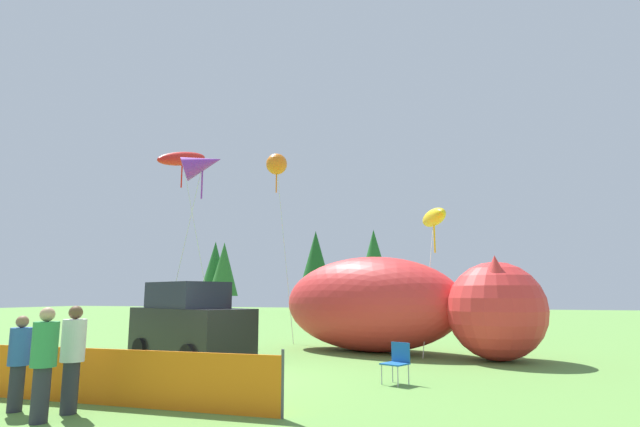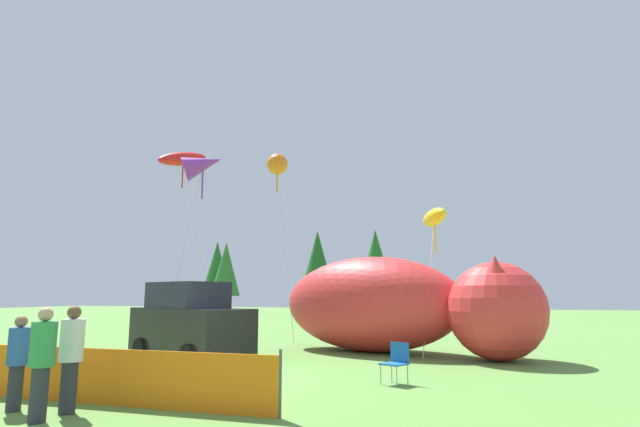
{
  "view_description": "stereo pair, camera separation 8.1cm",
  "coord_description": "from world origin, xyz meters",
  "px_view_note": "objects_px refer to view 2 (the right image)",
  "views": [
    {
      "loc": [
        6.01,
        -10.72,
        1.94
      ],
      "look_at": [
        1.33,
        4.26,
        4.49
      ],
      "focal_mm": 28.0,
      "sensor_mm": 36.0,
      "label": 1
    },
    {
      "loc": [
        6.09,
        -10.7,
        1.94
      ],
      "look_at": [
        1.33,
        4.26,
        4.49
      ],
      "focal_mm": 28.0,
      "sensor_mm": 36.0,
      "label": 2
    }
  ],
  "objects_px": {
    "inflatable_cat": "(396,308)",
    "kite_red_lizard": "(183,159)",
    "parked_car": "(189,323)",
    "kite_orange_flower": "(277,165)",
    "spectator_in_black_shirt": "(18,358)",
    "folding_chair": "(396,360)",
    "spectator_in_red_shirt": "(42,359)",
    "kite_yellow_hero": "(434,218)",
    "spectator_in_grey_shirt": "(71,354)",
    "kite_purple_delta": "(203,165)"
  },
  "relations": [
    {
      "from": "kite_purple_delta",
      "to": "kite_yellow_hero",
      "type": "height_order",
      "value": "kite_purple_delta"
    },
    {
      "from": "parked_car",
      "to": "kite_orange_flower",
      "type": "xyz_separation_m",
      "value": [
        -0.23,
        7.04,
        6.56
      ]
    },
    {
      "from": "spectator_in_black_shirt",
      "to": "kite_red_lizard",
      "type": "relative_size",
      "value": 0.18
    },
    {
      "from": "parked_car",
      "to": "kite_red_lizard",
      "type": "bearing_deg",
      "value": 152.63
    },
    {
      "from": "inflatable_cat",
      "to": "kite_purple_delta",
      "type": "height_order",
      "value": "kite_purple_delta"
    },
    {
      "from": "spectator_in_red_shirt",
      "to": "spectator_in_black_shirt",
      "type": "bearing_deg",
      "value": 155.02
    },
    {
      "from": "spectator_in_black_shirt",
      "to": "parked_car",
      "type": "bearing_deg",
      "value": 95.49
    },
    {
      "from": "spectator_in_grey_shirt",
      "to": "kite_yellow_hero",
      "type": "distance_m",
      "value": 13.23
    },
    {
      "from": "parked_car",
      "to": "inflatable_cat",
      "type": "distance_m",
      "value": 6.72
    },
    {
      "from": "spectator_in_red_shirt",
      "to": "kite_yellow_hero",
      "type": "xyz_separation_m",
      "value": [
        5.07,
        12.22,
        3.77
      ]
    },
    {
      "from": "parked_car",
      "to": "kite_orange_flower",
      "type": "relative_size",
      "value": 0.55
    },
    {
      "from": "parked_car",
      "to": "kite_purple_delta",
      "type": "xyz_separation_m",
      "value": [
        -1.34,
        2.63,
        5.54
      ]
    },
    {
      "from": "folding_chair",
      "to": "kite_orange_flower",
      "type": "distance_m",
      "value": 13.09
    },
    {
      "from": "spectator_in_red_shirt",
      "to": "kite_yellow_hero",
      "type": "bearing_deg",
      "value": 67.45
    },
    {
      "from": "folding_chair",
      "to": "inflatable_cat",
      "type": "height_order",
      "value": "inflatable_cat"
    },
    {
      "from": "parked_car",
      "to": "folding_chair",
      "type": "height_order",
      "value": "parked_car"
    },
    {
      "from": "spectator_in_red_shirt",
      "to": "kite_purple_delta",
      "type": "distance_m",
      "value": 11.35
    },
    {
      "from": "folding_chair",
      "to": "spectator_in_red_shirt",
      "type": "xyz_separation_m",
      "value": [
        -4.72,
        -4.99,
        0.43
      ]
    },
    {
      "from": "parked_car",
      "to": "spectator_in_black_shirt",
      "type": "bearing_deg",
      "value": -58.55
    },
    {
      "from": "parked_car",
      "to": "folding_chair",
      "type": "distance_m",
      "value": 6.59
    },
    {
      "from": "kite_red_lizard",
      "to": "spectator_in_grey_shirt",
      "type": "bearing_deg",
      "value": -64.04
    },
    {
      "from": "kite_yellow_hero",
      "to": "kite_red_lizard",
      "type": "bearing_deg",
      "value": -179.47
    },
    {
      "from": "parked_car",
      "to": "spectator_in_red_shirt",
      "type": "height_order",
      "value": "parked_car"
    },
    {
      "from": "inflatable_cat",
      "to": "spectator_in_black_shirt",
      "type": "bearing_deg",
      "value": -98.5
    },
    {
      "from": "inflatable_cat",
      "to": "kite_purple_delta",
      "type": "relative_size",
      "value": 1.26
    },
    {
      "from": "folding_chair",
      "to": "kite_purple_delta",
      "type": "height_order",
      "value": "kite_purple_delta"
    },
    {
      "from": "inflatable_cat",
      "to": "kite_orange_flower",
      "type": "bearing_deg",
      "value": 168.11
    },
    {
      "from": "parked_car",
      "to": "kite_orange_flower",
      "type": "bearing_deg",
      "value": 117.84
    },
    {
      "from": "spectator_in_black_shirt",
      "to": "folding_chair",
      "type": "bearing_deg",
      "value": 38.3
    },
    {
      "from": "spectator_in_black_shirt",
      "to": "kite_yellow_hero",
      "type": "distance_m",
      "value": 13.78
    },
    {
      "from": "spectator_in_grey_shirt",
      "to": "spectator_in_red_shirt",
      "type": "distance_m",
      "value": 0.61
    },
    {
      "from": "spectator_in_grey_shirt",
      "to": "kite_red_lizard",
      "type": "bearing_deg",
      "value": 115.96
    },
    {
      "from": "spectator_in_red_shirt",
      "to": "kite_orange_flower",
      "type": "height_order",
      "value": "kite_orange_flower"
    },
    {
      "from": "inflatable_cat",
      "to": "kite_orange_flower",
      "type": "height_order",
      "value": "kite_orange_flower"
    },
    {
      "from": "spectator_in_grey_shirt",
      "to": "kite_purple_delta",
      "type": "xyz_separation_m",
      "value": [
        -2.92,
        8.74,
        5.7
      ]
    },
    {
      "from": "parked_car",
      "to": "spectator_in_black_shirt",
      "type": "relative_size",
      "value": 2.85
    },
    {
      "from": "spectator_in_black_shirt",
      "to": "kite_red_lizard",
      "type": "bearing_deg",
      "value": 111.63
    },
    {
      "from": "kite_yellow_hero",
      "to": "spectator_in_black_shirt",
      "type": "bearing_deg",
      "value": -117.36
    },
    {
      "from": "kite_purple_delta",
      "to": "kite_yellow_hero",
      "type": "xyz_separation_m",
      "value": [
        8.02,
        2.87,
        -1.94
      ]
    },
    {
      "from": "folding_chair",
      "to": "kite_orange_flower",
      "type": "height_order",
      "value": "kite_orange_flower"
    },
    {
      "from": "folding_chair",
      "to": "kite_yellow_hero",
      "type": "xyz_separation_m",
      "value": [
        0.35,
        7.23,
        4.2
      ]
    },
    {
      "from": "spectator_in_black_shirt",
      "to": "inflatable_cat",
      "type": "bearing_deg",
      "value": 64.41
    },
    {
      "from": "folding_chair",
      "to": "kite_orange_flower",
      "type": "xyz_separation_m",
      "value": [
        -6.56,
        8.77,
        7.16
      ]
    },
    {
      "from": "inflatable_cat",
      "to": "kite_red_lizard",
      "type": "distance_m",
      "value": 11.49
    },
    {
      "from": "inflatable_cat",
      "to": "spectator_in_grey_shirt",
      "type": "height_order",
      "value": "inflatable_cat"
    },
    {
      "from": "spectator_in_red_shirt",
      "to": "kite_purple_delta",
      "type": "relative_size",
      "value": 0.24
    },
    {
      "from": "parked_car",
      "to": "kite_orange_flower",
      "type": "distance_m",
      "value": 9.63
    },
    {
      "from": "spectator_in_red_shirt",
      "to": "kite_orange_flower",
      "type": "bearing_deg",
      "value": 97.61
    },
    {
      "from": "inflatable_cat",
      "to": "spectator_in_red_shirt",
      "type": "relative_size",
      "value": 5.31
    },
    {
      "from": "spectator_in_black_shirt",
      "to": "kite_purple_delta",
      "type": "bearing_deg",
      "value": 102.34
    }
  ]
}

